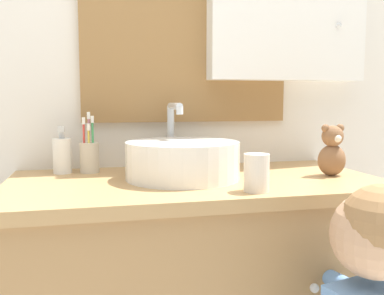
# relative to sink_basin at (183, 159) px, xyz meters

# --- Properties ---
(wall_back) EXTENTS (3.20, 0.18, 2.50)m
(wall_back) POSITION_rel_sink_basin_xyz_m (0.07, 0.28, 0.35)
(wall_back) COLOR silver
(wall_back) RESTS_ON ground_plane
(sink_basin) EXTENTS (0.34, 0.39, 0.23)m
(sink_basin) POSITION_rel_sink_basin_xyz_m (0.00, 0.00, 0.00)
(sink_basin) COLOR white
(sink_basin) RESTS_ON vanity_counter
(toothbrush_holder) EXTENTS (0.06, 0.06, 0.20)m
(toothbrush_holder) POSITION_rel_sink_basin_xyz_m (-0.27, 0.17, -0.00)
(toothbrush_holder) COLOR beige
(toothbrush_holder) RESTS_ON vanity_counter
(soap_dispenser) EXTENTS (0.06, 0.06, 0.15)m
(soap_dispenser) POSITION_rel_sink_basin_xyz_m (-0.36, 0.17, 0.00)
(soap_dispenser) COLOR white
(soap_dispenser) RESTS_ON vanity_counter
(teddy_bear) EXTENTS (0.09, 0.07, 0.16)m
(teddy_bear) POSITION_rel_sink_basin_xyz_m (0.46, -0.06, 0.02)
(teddy_bear) COLOR brown
(teddy_bear) RESTS_ON vanity_counter
(drinking_cup) EXTENTS (0.07, 0.07, 0.10)m
(drinking_cup) POSITION_rel_sink_basin_xyz_m (0.14, -0.23, -0.01)
(drinking_cup) COLOR silver
(drinking_cup) RESTS_ON vanity_counter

